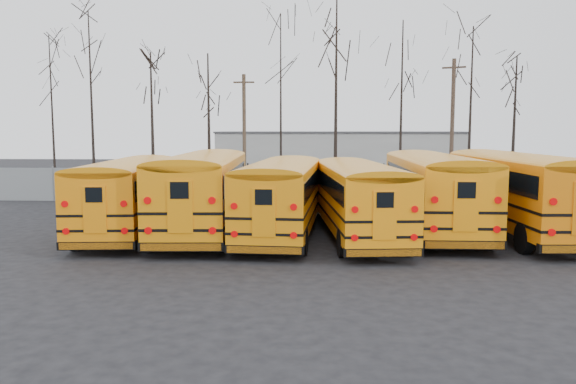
{
  "coord_description": "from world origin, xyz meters",
  "views": [
    {
      "loc": [
        -0.3,
        -21.02,
        4.27
      ],
      "look_at": [
        -1.4,
        3.04,
        1.6
      ],
      "focal_mm": 35.0,
      "sensor_mm": 36.0,
      "label": 1
    }
  ],
  "objects_px": {
    "bus_d": "(358,193)",
    "utility_pole_right": "(452,123)",
    "bus_b": "(204,185)",
    "bus_a": "(130,189)",
    "bus_e": "(433,185)",
    "utility_pole_left": "(244,132)",
    "bus_f": "(516,186)",
    "bus_c": "(282,191)"
  },
  "relations": [
    {
      "from": "bus_a",
      "to": "utility_pole_left",
      "type": "xyz_separation_m",
      "value": [
        2.91,
        15.16,
        2.28
      ]
    },
    {
      "from": "bus_b",
      "to": "utility_pole_right",
      "type": "xyz_separation_m",
      "value": [
        14.5,
        18.07,
        2.8
      ]
    },
    {
      "from": "bus_a",
      "to": "bus_e",
      "type": "height_order",
      "value": "bus_e"
    },
    {
      "from": "bus_b",
      "to": "bus_f",
      "type": "height_order",
      "value": "bus_f"
    },
    {
      "from": "bus_a",
      "to": "utility_pole_left",
      "type": "relative_size",
      "value": 1.41
    },
    {
      "from": "bus_b",
      "to": "bus_e",
      "type": "height_order",
      "value": "bus_b"
    },
    {
      "from": "bus_a",
      "to": "bus_f",
      "type": "bearing_deg",
      "value": -3.34
    },
    {
      "from": "bus_e",
      "to": "bus_b",
      "type": "bearing_deg",
      "value": -175.62
    },
    {
      "from": "bus_a",
      "to": "bus_d",
      "type": "distance_m",
      "value": 9.41
    },
    {
      "from": "bus_e",
      "to": "utility_pole_right",
      "type": "relative_size",
      "value": 1.28
    },
    {
      "from": "utility_pole_right",
      "to": "bus_e",
      "type": "bearing_deg",
      "value": -82.5
    },
    {
      "from": "bus_c",
      "to": "bus_d",
      "type": "xyz_separation_m",
      "value": [
        3.02,
        -0.31,
        -0.03
      ]
    },
    {
      "from": "bus_a",
      "to": "bus_b",
      "type": "bearing_deg",
      "value": -1.26
    },
    {
      "from": "utility_pole_left",
      "to": "bus_d",
      "type": "bearing_deg",
      "value": -65.8
    },
    {
      "from": "bus_a",
      "to": "bus_f",
      "type": "height_order",
      "value": "bus_f"
    },
    {
      "from": "bus_b",
      "to": "utility_pole_left",
      "type": "bearing_deg",
      "value": 87.78
    },
    {
      "from": "bus_e",
      "to": "bus_d",
      "type": "bearing_deg",
      "value": -153.6
    },
    {
      "from": "bus_d",
      "to": "utility_pole_left",
      "type": "bearing_deg",
      "value": 106.95
    },
    {
      "from": "bus_c",
      "to": "utility_pole_right",
      "type": "xyz_separation_m",
      "value": [
        11.2,
        18.64,
        2.96
      ]
    },
    {
      "from": "bus_d",
      "to": "utility_pole_left",
      "type": "height_order",
      "value": "utility_pole_left"
    },
    {
      "from": "bus_e",
      "to": "bus_f",
      "type": "bearing_deg",
      "value": -7.36
    },
    {
      "from": "bus_a",
      "to": "bus_d",
      "type": "relative_size",
      "value": 1.02
    },
    {
      "from": "utility_pole_right",
      "to": "bus_d",
      "type": "bearing_deg",
      "value": -89.96
    },
    {
      "from": "bus_a",
      "to": "utility_pole_right",
      "type": "relative_size",
      "value": 1.21
    },
    {
      "from": "bus_a",
      "to": "bus_d",
      "type": "xyz_separation_m",
      "value": [
        9.39,
        -0.69,
        -0.04
      ]
    },
    {
      "from": "bus_d",
      "to": "utility_pole_right",
      "type": "height_order",
      "value": "utility_pole_right"
    },
    {
      "from": "bus_c",
      "to": "bus_d",
      "type": "relative_size",
      "value": 1.02
    },
    {
      "from": "bus_f",
      "to": "utility_pole_right",
      "type": "xyz_separation_m",
      "value": [
        1.62,
        17.79,
        2.8
      ]
    },
    {
      "from": "bus_d",
      "to": "bus_a",
      "type": "bearing_deg",
      "value": 170.53
    },
    {
      "from": "bus_a",
      "to": "bus_e",
      "type": "relative_size",
      "value": 0.95
    },
    {
      "from": "utility_pole_right",
      "to": "bus_b",
      "type": "bearing_deg",
      "value": -105.38
    },
    {
      "from": "bus_a",
      "to": "bus_c",
      "type": "height_order",
      "value": "same"
    },
    {
      "from": "bus_f",
      "to": "utility_pole_right",
      "type": "distance_m",
      "value": 18.08
    },
    {
      "from": "bus_e",
      "to": "utility_pole_right",
      "type": "distance_m",
      "value": 18.26
    },
    {
      "from": "bus_a",
      "to": "bus_c",
      "type": "relative_size",
      "value": 1.0
    },
    {
      "from": "bus_e",
      "to": "utility_pole_left",
      "type": "height_order",
      "value": "utility_pole_left"
    },
    {
      "from": "bus_d",
      "to": "bus_f",
      "type": "height_order",
      "value": "bus_f"
    },
    {
      "from": "bus_c",
      "to": "bus_e",
      "type": "relative_size",
      "value": 0.94
    },
    {
      "from": "bus_c",
      "to": "utility_pole_left",
      "type": "bearing_deg",
      "value": 106.28
    },
    {
      "from": "bus_d",
      "to": "bus_c",
      "type": "bearing_deg",
      "value": 168.8
    },
    {
      "from": "bus_b",
      "to": "utility_pole_left",
      "type": "xyz_separation_m",
      "value": [
        -0.16,
        14.96,
        2.12
      ]
    },
    {
      "from": "bus_b",
      "to": "bus_e",
      "type": "bearing_deg",
      "value": 1.43
    }
  ]
}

